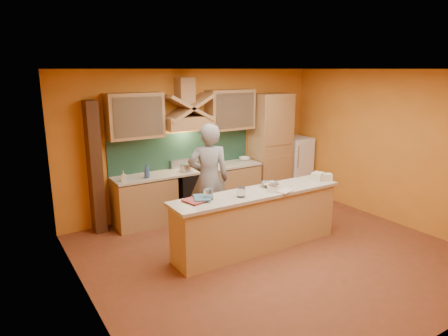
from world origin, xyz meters
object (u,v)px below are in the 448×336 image
kitchen_scale (272,189)px  mixing_bowl (270,185)px  fridge (295,165)px  person (209,179)px  stove (191,193)px

kitchen_scale → mixing_bowl: bearing=55.7°
kitchen_scale → fridge: bearing=36.4°
fridge → person: size_ratio=0.67×
stove → person: (-0.13, -0.95, 0.52)m
kitchen_scale → mixing_bowl: kitchen_scale is taller
stove → fridge: size_ratio=0.69×
person → mixing_bowl: person is taller
stove → mixing_bowl: (0.52, -1.79, 0.53)m
stove → person: size_ratio=0.47×
fridge → person: person is taller
fridge → kitchen_scale: 3.10m
stove → person: 1.09m
person → mixing_bowl: bearing=150.4°
fridge → kitchen_scale: size_ratio=10.83×
person → mixing_bowl: (0.65, -0.85, 0.01)m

